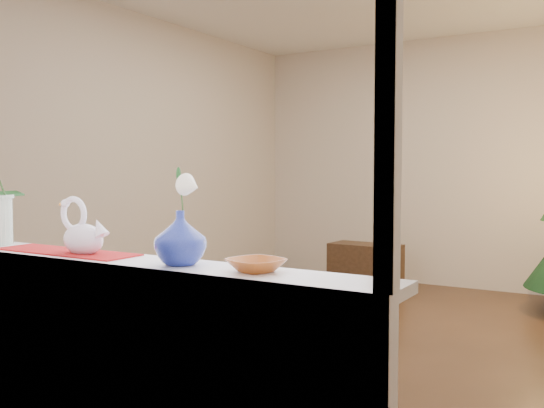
% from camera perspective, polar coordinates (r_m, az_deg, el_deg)
% --- Properties ---
extents(ground, '(5.00, 5.00, 0.00)m').
position_cam_1_polar(ground, '(4.61, 8.65, -12.79)').
color(ground, '#372416').
rests_on(ground, ground).
extents(wall_back, '(4.50, 0.10, 2.70)m').
position_cam_1_polar(wall_back, '(6.81, 16.82, 3.78)').
color(wall_back, beige).
rests_on(wall_back, ground).
extents(wall_front, '(4.50, 0.10, 2.70)m').
position_cam_1_polar(wall_front, '(2.32, -15.43, 5.12)').
color(wall_front, beige).
rests_on(wall_front, ground).
extents(wall_left, '(0.10, 5.00, 2.70)m').
position_cam_1_polar(wall_left, '(5.68, -12.76, 3.97)').
color(wall_left, beige).
rests_on(wall_left, ground).
extents(window_apron, '(2.20, 0.08, 0.88)m').
position_cam_1_polar(window_apron, '(2.49, -14.41, -16.33)').
color(window_apron, white).
rests_on(window_apron, ground).
extents(windowsill, '(2.20, 0.26, 0.04)m').
position_cam_1_polar(windowsill, '(2.44, -13.04, -5.55)').
color(windowsill, white).
rests_on(windowsill, window_apron).
extents(window_frame, '(2.22, 0.06, 1.60)m').
position_cam_1_polar(window_frame, '(2.38, -15.02, 13.57)').
color(window_frame, white).
rests_on(window_frame, windowsill).
extents(runner, '(0.70, 0.20, 0.01)m').
position_cam_1_polar(runner, '(2.71, -18.84, -4.27)').
color(runner, maroon).
rests_on(runner, windowsill).
extents(swan, '(0.29, 0.22, 0.23)m').
position_cam_1_polar(swan, '(2.61, -17.35, -2.10)').
color(swan, silver).
rests_on(swan, windowsill).
extents(blue_vase, '(0.28, 0.28, 0.23)m').
position_cam_1_polar(blue_vase, '(2.25, -8.63, -2.78)').
color(blue_vase, navy).
rests_on(blue_vase, windowsill).
extents(lily, '(0.13, 0.07, 0.17)m').
position_cam_1_polar(lily, '(2.23, -8.67, 2.36)').
color(lily, white).
rests_on(lily, blue_vase).
extents(paperweight, '(0.08, 0.08, 0.07)m').
position_cam_1_polar(paperweight, '(2.26, -9.72, -4.80)').
color(paperweight, white).
rests_on(paperweight, windowsill).
extents(amber_dish, '(0.20, 0.20, 0.04)m').
position_cam_1_polar(amber_dish, '(2.08, -1.52, -5.85)').
color(amber_dish, '#9C4B1A').
rests_on(amber_dish, windowsill).
extents(side_table, '(0.72, 0.38, 0.52)m').
position_cam_1_polar(side_table, '(6.21, 8.78, -6.13)').
color(side_table, black).
rests_on(side_table, ground).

